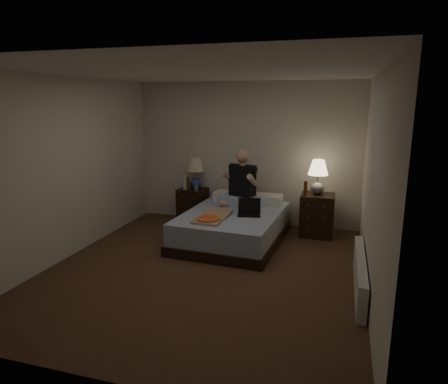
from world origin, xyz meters
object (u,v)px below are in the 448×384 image
(lamp_left, at_px, (196,173))
(nightstand_right, at_px, (317,215))
(soda_can, at_px, (196,188))
(beer_bottle_left, at_px, (188,183))
(pizza_box, at_px, (208,219))
(bed, at_px, (233,227))
(beer_bottle_right, at_px, (306,188))
(laptop, at_px, (249,208))
(person, at_px, (241,178))
(lamp_right, at_px, (318,177))
(radiator, at_px, (360,274))
(water_bottle, at_px, (185,183))
(nightstand_left, at_px, (193,205))

(lamp_left, bearing_deg, nightstand_right, -5.75)
(lamp_left, relative_size, soda_can, 5.60)
(beer_bottle_left, relative_size, pizza_box, 0.30)
(bed, relative_size, beer_bottle_right, 8.21)
(nightstand_right, height_order, laptop, laptop)
(lamp_left, bearing_deg, person, -25.40)
(lamp_left, bearing_deg, pizza_box, -63.25)
(lamp_left, bearing_deg, beer_bottle_left, -114.96)
(lamp_left, bearing_deg, soda_can, -67.80)
(soda_can, bearing_deg, person, -15.77)
(lamp_left, relative_size, laptop, 1.65)
(lamp_right, bearing_deg, person, -167.83)
(nightstand_right, xyz_separation_m, person, (-1.23, -0.24, 0.59))
(lamp_left, bearing_deg, radiator, -36.38)
(soda_can, relative_size, person, 0.11)
(person, bearing_deg, water_bottle, -176.32)
(beer_bottle_right, bearing_deg, lamp_right, 41.93)
(laptop, bearing_deg, beer_bottle_right, 27.57)
(lamp_left, height_order, soda_can, lamp_left)
(radiator, bearing_deg, laptop, 145.27)
(pizza_box, relative_size, radiator, 0.47)
(lamp_left, distance_m, soda_can, 0.32)
(nightstand_left, height_order, pizza_box, nightstand_left)
(pizza_box, bearing_deg, radiator, -14.06)
(person, distance_m, laptop, 0.67)
(lamp_right, xyz_separation_m, soda_can, (-2.08, -0.01, -0.31))
(water_bottle, height_order, radiator, water_bottle)
(beer_bottle_right, bearing_deg, beer_bottle_left, 174.88)
(nightstand_left, xyz_separation_m, lamp_left, (0.04, 0.06, 0.59))
(bed, xyz_separation_m, pizza_box, (-0.21, -0.57, 0.28))
(bed, distance_m, beer_bottle_right, 1.31)
(soda_can, xyz_separation_m, person, (0.88, -0.25, 0.27))
(lamp_left, height_order, lamp_right, lamp_right)
(nightstand_right, xyz_separation_m, beer_bottle_left, (-2.26, 0.06, 0.38))
(bed, relative_size, lamp_right, 3.37)
(beer_bottle_left, height_order, laptop, beer_bottle_left)
(bed, bearing_deg, water_bottle, 150.13)
(beer_bottle_left, xyz_separation_m, pizza_box, (0.81, -1.29, -0.22))
(beer_bottle_left, bearing_deg, water_bottle, -169.66)
(nightstand_right, relative_size, pizza_box, 0.91)
(nightstand_left, distance_m, soda_can, 0.40)
(beer_bottle_right, relative_size, radiator, 0.14)
(soda_can, xyz_separation_m, beer_bottle_right, (1.91, -0.14, 0.14))
(bed, relative_size, radiator, 1.18)
(beer_bottle_left, xyz_separation_m, laptop, (1.30, -0.81, -0.14))
(laptop, bearing_deg, radiator, -45.93)
(bed, height_order, lamp_left, lamp_left)
(nightstand_right, distance_m, water_bottle, 2.36)
(nightstand_left, relative_size, laptop, 1.80)
(laptop, bearing_deg, bed, 152.51)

